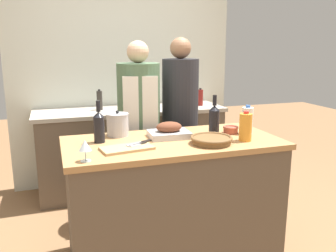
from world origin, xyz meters
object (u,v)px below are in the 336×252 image
Objects in this scene: juice_jug at (246,127)px; wicker_basket at (211,140)px; wine_glass_left at (85,146)px; milk_jug at (247,120)px; condiment_bottle_tall at (140,98)px; condiment_bottle_extra at (100,100)px; stock_pot at (118,125)px; knife_chef at (140,143)px; cutting_board at (127,148)px; knife_paring at (138,144)px; condiment_bottle_short at (200,98)px; roasting_pan at (168,131)px; wine_bottle_green at (214,119)px; wine_bottle_dark at (99,126)px; mixing_bowl at (231,129)px; person_cook_aproned at (139,125)px; person_cook_guest at (180,117)px.

wicker_basket is at bearing 179.27° from juice_jug.
wine_glass_left is at bearing -174.18° from juice_jug.
milk_jug is 1.70× the size of wine_glass_left.
condiment_bottle_tall is 0.45m from condiment_bottle_extra.
stock_pot reaches higher than knife_chef.
stock_pot reaches higher than cutting_board.
condiment_bottle_short is (1.07, 1.45, 0.06)m from knife_paring.
wicker_basket is 1.51× the size of stock_pot.
stock_pot is 0.37m from knife_paring.
roasting_pan is 1.01× the size of wine_bottle_green.
wine_bottle_dark is (-0.50, 0.02, 0.07)m from roasting_pan.
juice_jug is 1.07× the size of knife_chef.
wine_bottle_green is at bearing 13.45° from knife_paring.
mixing_bowl is at bearing -75.17° from condiment_bottle_tall.
knife_chef is 0.12× the size of person_cook_aproned.
cutting_board is 0.85m from juice_jug.
juice_jug is at bearing -48.09° from person_cook_aproned.
condiment_bottle_short reaches higher than wicker_basket.
wine_bottle_dark is (-0.85, 0.06, -0.00)m from wine_bottle_green.
wine_bottle_dark is 0.32m from knife_paring.
wine_glass_left reaches higher than mixing_bowl.
wine_bottle_green reaches higher than juice_jug.
juice_jug is 1.56m from condiment_bottle_short.
wine_bottle_green is at bearing -16.38° from stock_pot.
wine_glass_left is at bearing -166.56° from milk_jug.
person_cook_aproned is at bearing 57.86° from stock_pot.
wicker_basket is 0.87m from wine_glass_left.
person_cook_aproned is at bearing -142.54° from condiment_bottle_short.
stock_pot is 0.98× the size of condiment_bottle_short.
person_cook_guest reaches higher than wine_bottle_green.
stock_pot is 0.88× the size of condiment_bottle_extra.
stock_pot is 1.30m from condiment_bottle_tall.
milk_jug is 0.75× the size of wine_bottle_dark.
juice_jug is (0.85, -0.05, 0.09)m from cutting_board.
wicker_basket is 0.27m from wine_bottle_green.
wicker_basket is 0.35m from mixing_bowl.
wine_glass_left is at bearing -111.60° from person_cook_aproned.
wine_bottle_dark is at bearing 164.28° from juice_jug.
wine_glass_left is at bearing -149.87° from knife_chef.
milk_jug reaches higher than cutting_board.
knife_paring is (0.36, 0.19, -0.07)m from wine_glass_left.
wine_bottle_dark is (-0.99, 0.28, 0.02)m from juice_jug.
wine_bottle_green is (0.70, -0.20, 0.03)m from stock_pot.
person_cook_guest is (0.66, -0.67, -0.10)m from condiment_bottle_extra.
condiment_bottle_tall is (0.48, 1.59, 0.09)m from cutting_board.
juice_jug reaches higher than wine_glass_left.
juice_jug is at bearing -3.10° from cutting_board.
condiment_bottle_short is 0.12× the size of person_cook_aproned.
wicker_basket is 0.99× the size of wine_bottle_dark.
condiment_bottle_short is at bearing 48.81° from wine_glass_left.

